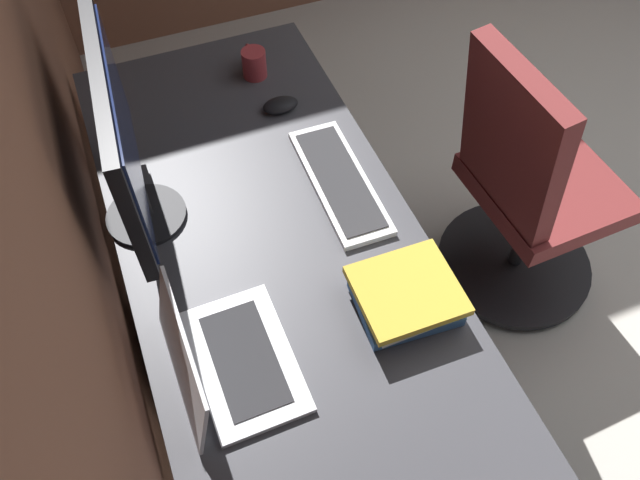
{
  "coord_description": "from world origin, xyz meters",
  "views": [
    {
      "loc": [
        -0.73,
        2.16,
        1.97
      ],
      "look_at": [
        -0.02,
        1.88,
        0.95
      ],
      "focal_mm": 35.49,
      "sensor_mm": 36.0,
      "label": 1
    }
  ],
  "objects_px": {
    "coffee_mug": "(254,63)",
    "office_chair": "(526,195)",
    "mouse_main": "(280,105)",
    "book_stack_near": "(405,296)",
    "keyboard_main": "(340,181)",
    "laptop_leftmost": "(221,360)",
    "drawer_pedestal": "(283,350)",
    "monitor_primary": "(122,141)"
  },
  "relations": [
    {
      "from": "laptop_leftmost",
      "to": "mouse_main",
      "type": "bearing_deg",
      "value": -28.01
    },
    {
      "from": "book_stack_near",
      "to": "office_chair",
      "type": "height_order",
      "value": "office_chair"
    },
    {
      "from": "drawer_pedestal",
      "to": "keyboard_main",
      "type": "distance_m",
      "value": 0.51
    },
    {
      "from": "mouse_main",
      "to": "coffee_mug",
      "type": "height_order",
      "value": "coffee_mug"
    },
    {
      "from": "drawer_pedestal",
      "to": "mouse_main",
      "type": "distance_m",
      "value": 0.7
    },
    {
      "from": "monitor_primary",
      "to": "laptop_leftmost",
      "type": "xyz_separation_m",
      "value": [
        -0.47,
        -0.06,
        -0.21
      ]
    },
    {
      "from": "drawer_pedestal",
      "to": "monitor_primary",
      "type": "distance_m",
      "value": 0.75
    },
    {
      "from": "mouse_main",
      "to": "book_stack_near",
      "type": "relative_size",
      "value": 0.45
    },
    {
      "from": "book_stack_near",
      "to": "coffee_mug",
      "type": "distance_m",
      "value": 0.9
    },
    {
      "from": "keyboard_main",
      "to": "office_chair",
      "type": "bearing_deg",
      "value": -93.64
    },
    {
      "from": "keyboard_main",
      "to": "mouse_main",
      "type": "bearing_deg",
      "value": 8.23
    },
    {
      "from": "book_stack_near",
      "to": "office_chair",
      "type": "distance_m",
      "value": 0.79
    },
    {
      "from": "monitor_primary",
      "to": "coffee_mug",
      "type": "distance_m",
      "value": 0.64
    },
    {
      "from": "drawer_pedestal",
      "to": "laptop_leftmost",
      "type": "bearing_deg",
      "value": 135.85
    },
    {
      "from": "mouse_main",
      "to": "book_stack_near",
      "type": "height_order",
      "value": "book_stack_near"
    },
    {
      "from": "mouse_main",
      "to": "coffee_mug",
      "type": "bearing_deg",
      "value": 6.61
    },
    {
      "from": "book_stack_near",
      "to": "coffee_mug",
      "type": "xyz_separation_m",
      "value": [
        0.9,
        0.06,
        0.01
      ]
    },
    {
      "from": "coffee_mug",
      "to": "mouse_main",
      "type": "bearing_deg",
      "value": -173.39
    },
    {
      "from": "mouse_main",
      "to": "laptop_leftmost",
      "type": "bearing_deg",
      "value": 151.99
    },
    {
      "from": "keyboard_main",
      "to": "book_stack_near",
      "type": "bearing_deg",
      "value": 179.12
    },
    {
      "from": "monitor_primary",
      "to": "coffee_mug",
      "type": "height_order",
      "value": "monitor_primary"
    },
    {
      "from": "monitor_primary",
      "to": "coffee_mug",
      "type": "relative_size",
      "value": 4.94
    },
    {
      "from": "laptop_leftmost",
      "to": "mouse_main",
      "type": "distance_m",
      "value": 0.82
    },
    {
      "from": "coffee_mug",
      "to": "office_chair",
      "type": "xyz_separation_m",
      "value": [
        -0.55,
        -0.7,
        -0.32
      ]
    },
    {
      "from": "laptop_leftmost",
      "to": "drawer_pedestal",
      "type": "bearing_deg",
      "value": -44.15
    },
    {
      "from": "book_stack_near",
      "to": "laptop_leftmost",
      "type": "bearing_deg",
      "value": 90.54
    },
    {
      "from": "laptop_leftmost",
      "to": "office_chair",
      "type": "xyz_separation_m",
      "value": [
        0.36,
        -1.06,
        -0.32
      ]
    },
    {
      "from": "drawer_pedestal",
      "to": "coffee_mug",
      "type": "bearing_deg",
      "value": -14.43
    },
    {
      "from": "mouse_main",
      "to": "book_stack_near",
      "type": "bearing_deg",
      "value": -176.71
    },
    {
      "from": "keyboard_main",
      "to": "mouse_main",
      "type": "xyz_separation_m",
      "value": [
        0.33,
        0.05,
        0.01
      ]
    },
    {
      "from": "monitor_primary",
      "to": "office_chair",
      "type": "bearing_deg",
      "value": -95.95
    },
    {
      "from": "drawer_pedestal",
      "to": "coffee_mug",
      "type": "relative_size",
      "value": 6.15
    },
    {
      "from": "drawer_pedestal",
      "to": "keyboard_main",
      "type": "relative_size",
      "value": 1.65
    },
    {
      "from": "office_chair",
      "to": "coffee_mug",
      "type": "bearing_deg",
      "value": 51.95
    },
    {
      "from": "drawer_pedestal",
      "to": "office_chair",
      "type": "xyz_separation_m",
      "value": [
        0.17,
        -0.88,
        0.11
      ]
    },
    {
      "from": "office_chair",
      "to": "keyboard_main",
      "type": "bearing_deg",
      "value": 86.36
    },
    {
      "from": "book_stack_near",
      "to": "office_chair",
      "type": "bearing_deg",
      "value": -60.92
    },
    {
      "from": "laptop_leftmost",
      "to": "mouse_main",
      "type": "height_order",
      "value": "laptop_leftmost"
    },
    {
      "from": "monitor_primary",
      "to": "coffee_mug",
      "type": "xyz_separation_m",
      "value": [
        0.43,
        -0.42,
        -0.22
      ]
    },
    {
      "from": "coffee_mug",
      "to": "office_chair",
      "type": "height_order",
      "value": "office_chair"
    },
    {
      "from": "drawer_pedestal",
      "to": "laptop_leftmost",
      "type": "height_order",
      "value": "laptop_leftmost"
    },
    {
      "from": "keyboard_main",
      "to": "book_stack_near",
      "type": "height_order",
      "value": "book_stack_near"
    }
  ]
}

